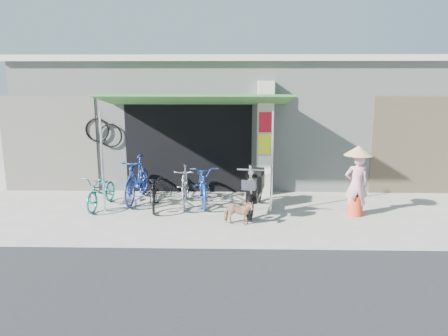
{
  "coord_description": "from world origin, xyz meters",
  "views": [
    {
      "loc": [
        0.06,
        -9.03,
        3.13
      ],
      "look_at": [
        -0.2,
        1.0,
        1.0
      ],
      "focal_mm": 35.0,
      "sensor_mm": 36.0,
      "label": 1
    }
  ],
  "objects_px": {
    "bike_black": "(154,190)",
    "street_dog": "(238,213)",
    "bike_blue": "(137,179)",
    "nun": "(357,181)",
    "bike_teal": "(102,191)",
    "bike_navy": "(203,183)",
    "bike_silver": "(185,186)",
    "moped": "(255,189)"
  },
  "relations": [
    {
      "from": "moped",
      "to": "bike_navy",
      "type": "bearing_deg",
      "value": 165.57
    },
    {
      "from": "bike_teal",
      "to": "bike_black",
      "type": "bearing_deg",
      "value": 6.97
    },
    {
      "from": "bike_teal",
      "to": "bike_black",
      "type": "distance_m",
      "value": 1.27
    },
    {
      "from": "nun",
      "to": "bike_blue",
      "type": "bearing_deg",
      "value": -8.99
    },
    {
      "from": "bike_black",
      "to": "nun",
      "type": "height_order",
      "value": "nun"
    },
    {
      "from": "bike_navy",
      "to": "moped",
      "type": "distance_m",
      "value": 1.4
    },
    {
      "from": "bike_teal",
      "to": "bike_blue",
      "type": "bearing_deg",
      "value": 42.85
    },
    {
      "from": "bike_blue",
      "to": "moped",
      "type": "height_order",
      "value": "moped"
    },
    {
      "from": "bike_navy",
      "to": "bike_blue",
      "type": "bearing_deg",
      "value": 168.77
    },
    {
      "from": "bike_navy",
      "to": "nun",
      "type": "xyz_separation_m",
      "value": [
        3.54,
        -0.89,
        0.31
      ]
    },
    {
      "from": "moped",
      "to": "nun",
      "type": "bearing_deg",
      "value": 3.19
    },
    {
      "from": "bike_navy",
      "to": "street_dog",
      "type": "xyz_separation_m",
      "value": [
        0.87,
        -1.63,
        -0.23
      ]
    },
    {
      "from": "bike_blue",
      "to": "bike_black",
      "type": "xyz_separation_m",
      "value": [
        0.53,
        -0.54,
        -0.14
      ]
    },
    {
      "from": "bike_navy",
      "to": "bike_black",
      "type": "bearing_deg",
      "value": -166.95
    },
    {
      "from": "bike_teal",
      "to": "street_dog",
      "type": "distance_m",
      "value": 3.51
    },
    {
      "from": "street_dog",
      "to": "nun",
      "type": "relative_size",
      "value": 0.4
    },
    {
      "from": "bike_blue",
      "to": "street_dog",
      "type": "height_order",
      "value": "bike_blue"
    },
    {
      "from": "bike_blue",
      "to": "bike_navy",
      "type": "relative_size",
      "value": 0.99
    },
    {
      "from": "bike_navy",
      "to": "nun",
      "type": "height_order",
      "value": "nun"
    },
    {
      "from": "bike_blue",
      "to": "moped",
      "type": "xyz_separation_m",
      "value": [
        2.94,
        -0.7,
        -0.04
      ]
    },
    {
      "from": "bike_blue",
      "to": "bike_silver",
      "type": "height_order",
      "value": "bike_blue"
    },
    {
      "from": "bike_navy",
      "to": "bike_teal",
      "type": "bearing_deg",
      "value": -177.42
    },
    {
      "from": "bike_blue",
      "to": "bike_teal",
      "type": "bearing_deg",
      "value": -139.05
    },
    {
      "from": "bike_blue",
      "to": "bike_navy",
      "type": "distance_m",
      "value": 1.68
    },
    {
      "from": "bike_teal",
      "to": "bike_silver",
      "type": "relative_size",
      "value": 0.95
    },
    {
      "from": "bike_black",
      "to": "street_dog",
      "type": "height_order",
      "value": "bike_black"
    },
    {
      "from": "bike_teal",
      "to": "nun",
      "type": "relative_size",
      "value": 0.96
    },
    {
      "from": "bike_teal",
      "to": "nun",
      "type": "height_order",
      "value": "nun"
    },
    {
      "from": "bike_silver",
      "to": "nun",
      "type": "xyz_separation_m",
      "value": [
        3.97,
        -0.69,
        0.32
      ]
    },
    {
      "from": "bike_teal",
      "to": "bike_blue",
      "type": "xyz_separation_m",
      "value": [
        0.75,
        0.54,
        0.17
      ]
    },
    {
      "from": "bike_blue",
      "to": "bike_navy",
      "type": "bearing_deg",
      "value": 1.39
    },
    {
      "from": "bike_teal",
      "to": "bike_navy",
      "type": "distance_m",
      "value": 2.46
    },
    {
      "from": "bike_black",
      "to": "bike_navy",
      "type": "distance_m",
      "value": 1.23
    },
    {
      "from": "bike_black",
      "to": "bike_teal",
      "type": "bearing_deg",
      "value": 170.16
    },
    {
      "from": "bike_silver",
      "to": "moped",
      "type": "xyz_separation_m",
      "value": [
        1.7,
        -0.4,
        0.04
      ]
    },
    {
      "from": "bike_silver",
      "to": "bike_navy",
      "type": "relative_size",
      "value": 0.85
    },
    {
      "from": "bike_teal",
      "to": "bike_silver",
      "type": "xyz_separation_m",
      "value": [
        1.99,
        0.24,
        0.08
      ]
    },
    {
      "from": "street_dog",
      "to": "moped",
      "type": "height_order",
      "value": "moped"
    },
    {
      "from": "bike_blue",
      "to": "bike_silver",
      "type": "xyz_separation_m",
      "value": [
        1.24,
        -0.3,
        -0.08
      ]
    },
    {
      "from": "bike_teal",
      "to": "street_dog",
      "type": "bearing_deg",
      "value": -13.12
    },
    {
      "from": "bike_blue",
      "to": "nun",
      "type": "relative_size",
      "value": 1.18
    },
    {
      "from": "bike_blue",
      "to": "nun",
      "type": "distance_m",
      "value": 5.31
    }
  ]
}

